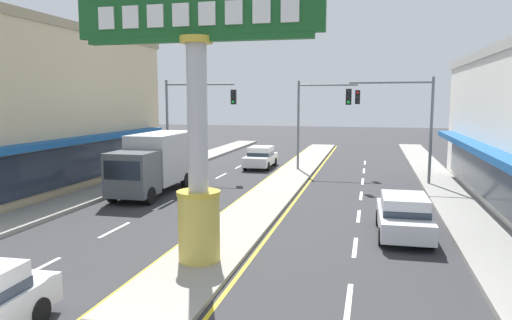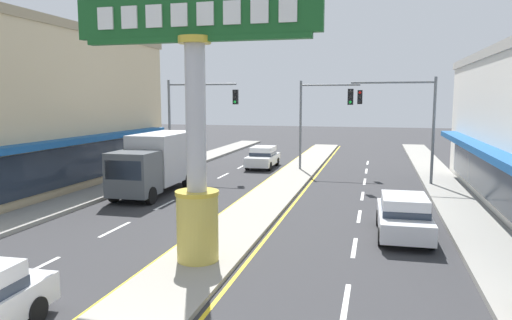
{
  "view_description": "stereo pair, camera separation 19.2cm",
  "coord_description": "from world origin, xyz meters",
  "px_view_note": "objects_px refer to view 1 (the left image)",
  "views": [
    {
      "loc": [
        4.92,
        -6.58,
        4.96
      ],
      "look_at": [
        0.57,
        11.18,
        2.6
      ],
      "focal_mm": 33.17,
      "sensor_mm": 36.0,
      "label": 1
    },
    {
      "loc": [
        5.1,
        -6.53,
        4.96
      ],
      "look_at": [
        0.57,
        11.18,
        2.6
      ],
      "focal_mm": 33.17,
      "sensor_mm": 36.0,
      "label": 2
    }
  ],
  "objects_px": {
    "traffic_light_left_side": "(192,110)",
    "district_sign": "(197,127)",
    "sedan_near_left_lane": "(404,215)",
    "storefront_left": "(17,107)",
    "sedan_far_right_lane": "(261,157)",
    "box_truck_near_right_lane": "(156,161)",
    "traffic_light_median_far": "(320,110)",
    "traffic_light_right_side": "(399,112)"
  },
  "relations": [
    {
      "from": "district_sign",
      "to": "traffic_light_median_far",
      "type": "relative_size",
      "value": 1.28
    },
    {
      "from": "district_sign",
      "to": "traffic_light_median_far",
      "type": "xyz_separation_m",
      "value": [
        1.5,
        19.38,
        0.04
      ]
    },
    {
      "from": "storefront_left",
      "to": "traffic_light_left_side",
      "type": "relative_size",
      "value": 3.17
    },
    {
      "from": "box_truck_near_right_lane",
      "to": "sedan_near_left_lane",
      "type": "bearing_deg",
      "value": -23.64
    },
    {
      "from": "storefront_left",
      "to": "sedan_far_right_lane",
      "type": "height_order",
      "value": "storefront_left"
    },
    {
      "from": "district_sign",
      "to": "traffic_light_right_side",
      "type": "relative_size",
      "value": 1.28
    },
    {
      "from": "traffic_light_left_side",
      "to": "traffic_light_right_side",
      "type": "height_order",
      "value": "same"
    },
    {
      "from": "traffic_light_left_side",
      "to": "box_truck_near_right_lane",
      "type": "bearing_deg",
      "value": -87.47
    },
    {
      "from": "storefront_left",
      "to": "box_truck_near_right_lane",
      "type": "xyz_separation_m",
      "value": [
        8.22,
        0.28,
        -2.8
      ]
    },
    {
      "from": "traffic_light_median_far",
      "to": "traffic_light_right_side",
      "type": "bearing_deg",
      "value": -40.02
    },
    {
      "from": "traffic_light_right_side",
      "to": "box_truck_near_right_lane",
      "type": "height_order",
      "value": "traffic_light_right_side"
    },
    {
      "from": "box_truck_near_right_lane",
      "to": "district_sign",
      "type": "bearing_deg",
      "value": -58.26
    },
    {
      "from": "traffic_light_right_side",
      "to": "box_truck_near_right_lane",
      "type": "distance_m",
      "value": 13.9
    },
    {
      "from": "traffic_light_left_side",
      "to": "traffic_light_median_far",
      "type": "bearing_deg",
      "value": 23.22
    },
    {
      "from": "box_truck_near_right_lane",
      "to": "sedan_near_left_lane",
      "type": "distance_m",
      "value": 13.49
    },
    {
      "from": "traffic_light_left_side",
      "to": "sedan_far_right_lane",
      "type": "xyz_separation_m",
      "value": [
        3.58,
        4.27,
        -3.46
      ]
    },
    {
      "from": "storefront_left",
      "to": "sedan_far_right_lane",
      "type": "relative_size",
      "value": 4.55
    },
    {
      "from": "district_sign",
      "to": "sedan_far_right_lane",
      "type": "height_order",
      "value": "district_sign"
    },
    {
      "from": "storefront_left",
      "to": "box_truck_near_right_lane",
      "type": "bearing_deg",
      "value": 1.93
    },
    {
      "from": "traffic_light_left_side",
      "to": "traffic_light_median_far",
      "type": "height_order",
      "value": "same"
    },
    {
      "from": "sedan_far_right_lane",
      "to": "sedan_near_left_lane",
      "type": "bearing_deg",
      "value": -60.09
    },
    {
      "from": "traffic_light_left_side",
      "to": "box_truck_near_right_lane",
      "type": "relative_size",
      "value": 0.9
    },
    {
      "from": "traffic_light_left_side",
      "to": "district_sign",
      "type": "bearing_deg",
      "value": -68.05
    },
    {
      "from": "storefront_left",
      "to": "box_truck_near_right_lane",
      "type": "relative_size",
      "value": 2.84
    },
    {
      "from": "storefront_left",
      "to": "traffic_light_right_side",
      "type": "xyz_separation_m",
      "value": [
        20.83,
        5.54,
        -0.25
      ]
    },
    {
      "from": "traffic_light_right_side",
      "to": "sedan_far_right_lane",
      "type": "xyz_separation_m",
      "value": [
        -9.29,
        5.0,
        -3.46
      ]
    },
    {
      "from": "traffic_light_right_side",
      "to": "sedan_far_right_lane",
      "type": "height_order",
      "value": "traffic_light_right_side"
    },
    {
      "from": "sedan_far_right_lane",
      "to": "traffic_light_left_side",
      "type": "bearing_deg",
      "value": -130.04
    },
    {
      "from": "district_sign",
      "to": "sedan_near_left_lane",
      "type": "distance_m",
      "value": 8.38
    },
    {
      "from": "district_sign",
      "to": "storefront_left",
      "type": "height_order",
      "value": "storefront_left"
    },
    {
      "from": "traffic_light_right_side",
      "to": "storefront_left",
      "type": "bearing_deg",
      "value": -165.1
    },
    {
      "from": "district_sign",
      "to": "sedan_near_left_lane",
      "type": "bearing_deg",
      "value": 36.66
    },
    {
      "from": "sedan_far_right_lane",
      "to": "box_truck_near_right_lane",
      "type": "bearing_deg",
      "value": -107.92
    },
    {
      "from": "box_truck_near_right_lane",
      "to": "sedan_far_right_lane",
      "type": "bearing_deg",
      "value": 72.08
    },
    {
      "from": "district_sign",
      "to": "traffic_light_right_side",
      "type": "distance_m",
      "value": 16.54
    },
    {
      "from": "traffic_light_median_far",
      "to": "sedan_far_right_lane",
      "type": "distance_m",
      "value": 5.6
    },
    {
      "from": "sedan_near_left_lane",
      "to": "storefront_left",
      "type": "bearing_deg",
      "value": 166.01
    },
    {
      "from": "traffic_light_right_side",
      "to": "traffic_light_median_far",
      "type": "distance_m",
      "value": 6.44
    },
    {
      "from": "traffic_light_median_far",
      "to": "box_truck_near_right_lane",
      "type": "bearing_deg",
      "value": -129.22
    },
    {
      "from": "storefront_left",
      "to": "traffic_light_median_far",
      "type": "bearing_deg",
      "value": 31.35
    },
    {
      "from": "district_sign",
      "to": "traffic_light_median_far",
      "type": "height_order",
      "value": "district_sign"
    },
    {
      "from": "traffic_light_median_far",
      "to": "box_truck_near_right_lane",
      "type": "height_order",
      "value": "traffic_light_median_far"
    }
  ]
}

